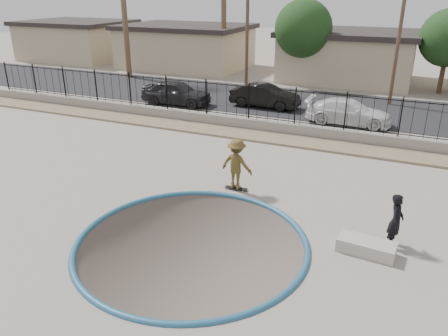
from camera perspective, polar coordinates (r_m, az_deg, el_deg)
The scene contains 20 objects.
ground at distance 24.85m, azimuth 9.94°, elevation 2.97°, with size 120.00×120.00×2.20m, color gray.
bowl_pit at distance 13.26m, azimuth -4.23°, elevation -9.78°, with size 6.84×6.84×1.80m, color #4E433B, non-canonical shape.
coping_ring at distance 13.26m, azimuth -4.23°, elevation -9.78°, with size 7.04×7.04×0.20m, color #245775.
rock_strip at distance 21.90m, azimuth 8.29°, elevation 3.60°, with size 42.00×1.60×0.11m, color #8A785A.
retaining_wall at distance 22.84m, azimuth 9.10°, elevation 4.99°, with size 42.00×0.45×0.60m, color gray.
fence at distance 22.51m, azimuth 9.28°, elevation 7.90°, with size 40.00×0.04×1.80m.
street at distance 29.22m, azimuth 12.58°, elevation 8.02°, with size 90.00×8.00×0.04m, color black.
house_west_far at distance 50.35m, azimuth -18.62°, elevation 15.61°, with size 10.60×8.60×3.90m.
house_west at distance 42.84m, azimuth -4.99°, elevation 15.61°, with size 11.60×8.60×3.90m.
house_center at distance 38.06m, azimuth 15.93°, elevation 14.01°, with size 10.60×8.60×3.90m.
utility_pole_left at distance 32.02m, azimuth 3.05°, elevation 18.25°, with size 1.70×0.24×9.00m.
utility_pole_mid at distance 29.94m, azimuth 22.08°, elevation 16.93°, with size 1.70×0.24×9.50m.
street_tree_left at distance 34.98m, azimuth 10.32°, elevation 17.46°, with size 4.32×4.32×6.36m.
skater at distance 16.13m, azimuth 1.65°, elevation 0.22°, with size 1.23×0.71×1.91m, color olive.
skateboard at distance 16.49m, azimuth 1.62°, elevation -2.65°, with size 0.88×0.26×0.07m.
videographer at distance 13.64m, azimuth 21.53°, elevation -6.44°, with size 0.61×0.40×1.67m, color black.
concrete_ledge at distance 13.33m, azimuth 18.07°, elevation -9.76°, with size 1.60×0.70×0.40m, color #ACA198.
car_a at distance 28.71m, azimuth -6.24°, elevation 9.79°, with size 1.82×4.53×1.54m, color black.
car_b at distance 27.94m, azimuth 5.39°, elevation 9.36°, with size 1.52×4.36×1.44m, color black.
car_c at distance 25.25m, azimuth 15.97°, elevation 7.06°, with size 1.89×4.64×1.35m, color white.
Camera 1 is at (5.39, -10.83, 7.08)m, focal length 35.00 mm.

